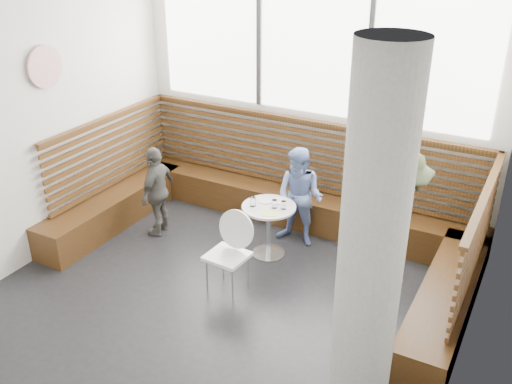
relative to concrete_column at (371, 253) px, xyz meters
The scene contains 15 objects.
room 1.95m from the concrete_column, 161.90° to the left, with size 5.00×5.00×3.20m.
booth 3.24m from the concrete_column, 127.94° to the left, with size 5.00×2.50×1.44m.
concrete_column is the anchor object (origin of this frame).
wall_art 4.48m from the concrete_column, 166.94° to the left, with size 0.50×0.50×0.03m, color white.
cafe_table 2.86m from the concrete_column, 133.97° to the left, with size 0.67×0.67×0.69m.
cafe_chair 2.39m from the concrete_column, 150.70° to the left, with size 0.45×0.44×0.95m.
adult_man 1.74m from the concrete_column, 98.39° to the left, with size 1.19×0.68×1.84m, color #424D33.
child_back 3.02m from the concrete_column, 124.63° to the left, with size 0.64×0.50×1.31m, color #7087C2.
child_left 3.92m from the concrete_column, 153.18° to the left, with size 0.72×0.30×1.23m, color #504E49.
plate_near 2.93m from the concrete_column, 134.11° to the left, with size 0.19×0.19×0.01m, color white.
plate_far 2.88m from the concrete_column, 130.78° to the left, with size 0.21×0.21×0.01m, color white.
glass_left 2.83m from the concrete_column, 138.00° to the left, with size 0.08×0.08×0.12m, color white.
glass_mid 2.72m from the concrete_column, 132.86° to the left, with size 0.07×0.07×0.10m, color white.
glass_right 2.67m from the concrete_column, 130.58° to the left, with size 0.07×0.07×0.10m, color white.
menu_card 2.62m from the concrete_column, 135.18° to the left, with size 0.22×0.15×0.00m, color #A5C64C.
Camera 1 is at (2.83, -4.21, 3.86)m, focal length 40.00 mm.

